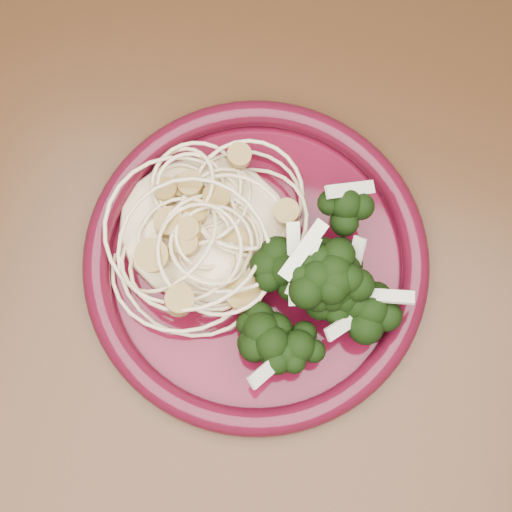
{
  "coord_description": "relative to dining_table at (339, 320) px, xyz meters",
  "views": [
    {
      "loc": [
        -0.04,
        -0.13,
        1.28
      ],
      "look_at": [
        -0.08,
        0.01,
        0.77
      ],
      "focal_mm": 50.0,
      "sensor_mm": 36.0,
      "label": 1
    }
  ],
  "objects": [
    {
      "name": "scallop_cluster",
      "position": [
        -0.12,
        0.02,
        0.16
      ],
      "size": [
        0.16,
        0.16,
        0.04
      ],
      "primitive_type": null,
      "rotation": [
        0.0,
        0.0,
        -0.29
      ],
      "color": "#A58339",
      "rests_on": "spaghetti_pile"
    },
    {
      "name": "dinner_plate",
      "position": [
        -0.08,
        0.01,
        0.11
      ],
      "size": [
        0.33,
        0.33,
        0.02
      ],
      "rotation": [
        0.0,
        0.0,
        -0.29
      ],
      "color": "#4D0919",
      "rests_on": "dining_table"
    },
    {
      "name": "spaghetti_pile",
      "position": [
        -0.12,
        0.02,
        0.12
      ],
      "size": [
        0.16,
        0.15,
        0.03
      ],
      "primitive_type": "ellipsoid",
      "rotation": [
        0.0,
        0.0,
        -0.29
      ],
      "color": "beige",
      "rests_on": "dinner_plate"
    },
    {
      "name": "broccoli_pile",
      "position": [
        -0.03,
        -0.01,
        0.13
      ],
      "size": [
        0.13,
        0.17,
        0.05
      ],
      "primitive_type": "ellipsoid",
      "rotation": [
        0.0,
        0.0,
        -0.29
      ],
      "color": "black",
      "rests_on": "dinner_plate"
    },
    {
      "name": "dining_table",
      "position": [
        0.0,
        0.0,
        0.0
      ],
      "size": [
        1.2,
        0.8,
        0.75
      ],
      "color": "#472814",
      "rests_on": "ground"
    },
    {
      "name": "onion_garnish",
      "position": [
        -0.03,
        -0.01,
        0.16
      ],
      "size": [
        0.09,
        0.11,
        0.05
      ],
      "primitive_type": null,
      "rotation": [
        0.0,
        0.0,
        -0.29
      ],
      "color": "beige",
      "rests_on": "broccoli_pile"
    }
  ]
}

